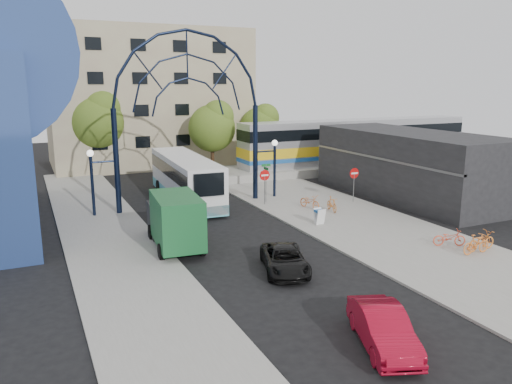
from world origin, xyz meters
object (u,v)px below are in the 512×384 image
city_bus (185,178)px  bike_far_b (476,244)px  street_name_sign (266,175)px  bike_near_a (310,201)px  train_car (357,141)px  bike_near_b (332,204)px  tree_north_a (213,125)px  bike_far_a (449,238)px  bike_far_c (481,241)px  stop_sign (265,178)px  green_truck (174,220)px  do_not_enter_sign (354,177)px  gateway_arch (188,83)px  tree_north_b (98,119)px  sandwich_board (320,214)px  tree_north_c (261,125)px  black_suv (285,260)px  red_sedan (383,328)px

city_bus → bike_far_b: 20.31m
street_name_sign → bike_near_a: street_name_sign is taller
train_car → bike_near_b: (-11.95, -13.67, -2.29)m
bike_near_b → street_name_sign: bearing=134.7°
tree_north_a → bike_far_a: tree_north_a is taller
bike_far_c → stop_sign: bearing=19.0°
street_name_sign → train_car: train_car is taller
tree_north_a → green_truck: tree_north_a is taller
do_not_enter_sign → bike_far_c: bearing=-92.0°
tree_north_a → bike_far_c: tree_north_a is taller
bike_near_b → tree_north_a: bearing=107.2°
stop_sign → bike_far_c: (5.78, -13.67, -1.37)m
gateway_arch → bike_near_a: size_ratio=7.52×
gateway_arch → bike_far_c: bearing=-56.0°
bike_far_c → bike_far_b: bearing=109.9°
city_bus → bike_far_b: size_ratio=7.01×
city_bus → do_not_enter_sign: bearing=-25.4°
bike_far_a → tree_north_b: bearing=49.4°
tree_north_b → bike_far_b: tree_north_b is taller
stop_sign → tree_north_a: bearing=84.6°
green_truck → tree_north_b: bearing=96.1°
city_bus → bike_near_b: bearing=-40.6°
gateway_arch → sandwich_board: size_ratio=13.80×
bike_near_a → tree_north_b: bearing=104.6°
sandwich_board → tree_north_a: bearing=88.5°
gateway_arch → tree_north_c: gateway_arch is taller
bike_near_b → do_not_enter_sign: bearing=40.4°
sandwich_board → do_not_enter_sign: bearing=36.7°
bike_far_b → do_not_enter_sign: bearing=-4.8°
tree_north_b → tree_north_c: 16.15m
city_bus → bike_far_b: city_bus is taller
train_car → bike_far_a: (-10.37, -22.45, -2.33)m
do_not_enter_sign → black_suv: (-10.86, -9.74, -1.40)m
sandwich_board → train_car: 21.65m
green_truck → bike_far_a: size_ratio=3.55×
tree_north_a → red_sedan: (-6.24, -33.01, -3.94)m
green_truck → black_suv: size_ratio=1.46×
gateway_arch → red_sedan: bearing=-90.3°
tree_north_b → bike_far_c: (14.46, -31.60, -4.65)m
gateway_arch → red_sedan: (-0.11, -21.09, -7.89)m
green_truck → bike_far_b: 15.55m
bike_far_b → tree_north_b: bearing=23.8°
street_name_sign → tree_north_b: bearing=117.7°
do_not_enter_sign → green_truck: green_truck is taller
tree_north_a → bike_near_b: 18.14m
gateway_arch → bike_near_b: gateway_arch is taller
gateway_arch → street_name_sign: 8.38m
black_suv → bike_far_c: black_suv is taller
stop_sign → sandwich_board: 6.20m
tree_north_b → tree_north_c: bearing=-7.1°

